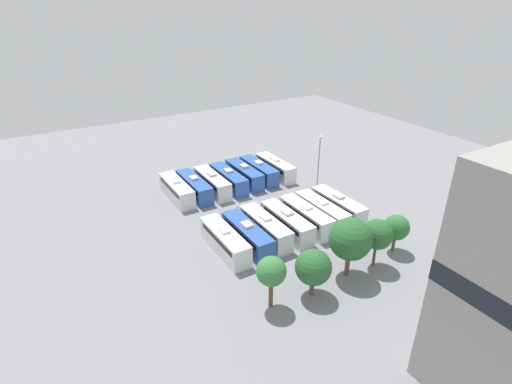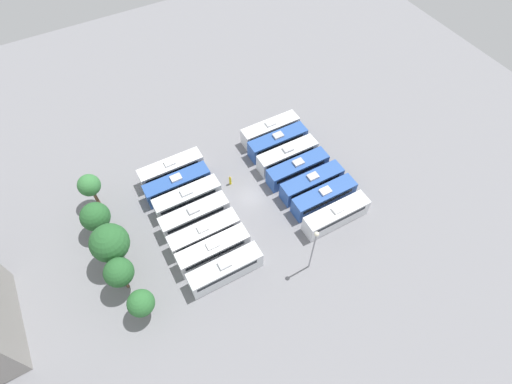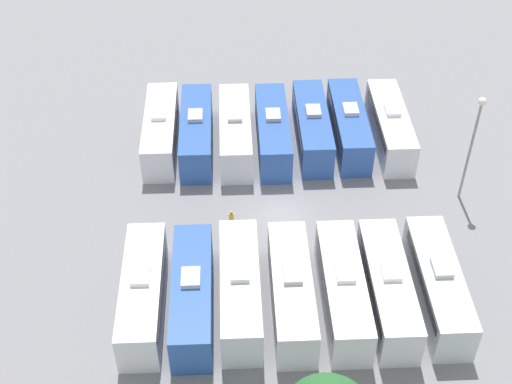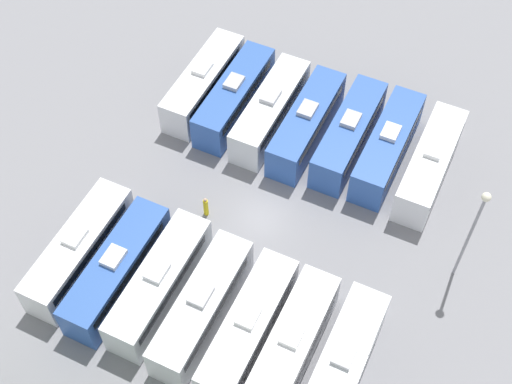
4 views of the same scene
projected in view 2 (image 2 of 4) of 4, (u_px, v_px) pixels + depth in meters
The scene contains 22 objects.
ground_plane at pixel (250, 197), 60.73m from camera, with size 118.87×118.87×0.00m, color gray.
bus_0 at pixel (336, 215), 56.88m from camera, with size 2.57×10.03×3.39m.
bus_1 at pixel (324, 197), 58.71m from camera, with size 2.57×10.03×3.39m.
bus_2 at pixel (312, 183), 60.27m from camera, with size 2.57×10.03×3.39m.
bus_3 at pixel (297, 169), 61.85m from camera, with size 2.57×10.03×3.39m.
bus_4 at pixel (287, 155), 63.46m from camera, with size 2.57×10.03×3.39m.
bus_5 at pixel (278, 142), 65.14m from camera, with size 2.57×10.03×3.39m.
bus_6 at pixel (270, 130), 66.75m from camera, with size 2.57×10.03×3.39m.
bus_7 at pixel (225, 269), 51.99m from camera, with size 2.57×10.03×3.39m.
bus_8 at pixel (213, 250), 53.64m from camera, with size 2.57×10.03×3.39m.
bus_9 at pixel (204, 233), 55.13m from camera, with size 2.57×10.03×3.39m.
bus_10 at pixel (195, 216), 56.84m from camera, with size 2.57×10.03×3.39m.
bus_11 at pixel (187, 198), 58.62m from camera, with size 2.57×10.03×3.39m.
bus_12 at pixel (177, 184), 60.11m from camera, with size 2.57×10.03×3.39m.
bus_13 at pixel (171, 169), 61.81m from camera, with size 2.57×10.03×3.39m.
worker_person at pixel (230, 180), 61.55m from camera, with size 0.36×0.36×1.85m.
light_pole at pixel (314, 245), 49.14m from camera, with size 0.60×0.60×9.11m.
tree_0 at pixel (141, 303), 47.46m from camera, with size 3.33×3.33×5.20m.
tree_1 at pixel (119, 272), 48.74m from camera, with size 3.72×3.72×6.34m.
tree_2 at pixel (110, 243), 50.50m from camera, with size 5.03×5.03×7.55m.
tree_3 at pixel (95, 217), 54.35m from camera, with size 4.05×4.05×5.73m.
tree_4 at pixel (89, 186), 56.43m from camera, with size 3.21×3.21×6.17m.
Camera 2 is at (-30.91, 16.06, 49.77)m, focal length 28.00 mm.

